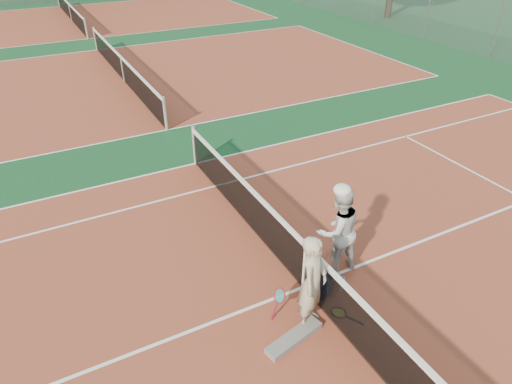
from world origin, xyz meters
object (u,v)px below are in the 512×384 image
(player_b, at_px, (338,230))
(water_bottle, at_px, (342,284))
(racket_red, at_px, (279,302))
(racket_spare, at_px, (339,313))
(sports_bag_navy, at_px, (319,288))
(net_main, at_px, (305,267))
(player_a, at_px, (313,283))
(racket_black_held, at_px, (347,250))
(sports_bag_purple, at_px, (323,278))

(player_b, xyz_separation_m, water_bottle, (-0.24, -0.58, -0.77))
(racket_red, distance_m, water_bottle, 1.32)
(racket_red, relative_size, water_bottle, 1.88)
(racket_spare, height_order, sports_bag_navy, sports_bag_navy)
(net_main, height_order, player_a, player_a)
(racket_spare, xyz_separation_m, sports_bag_navy, (-0.06, 0.54, 0.14))
(sports_bag_navy, bearing_deg, player_a, -137.86)
(net_main, bearing_deg, water_bottle, -33.91)
(player_b, relative_size, sports_bag_navy, 4.43)
(racket_black_held, distance_m, sports_bag_purple, 0.85)
(sports_bag_purple, bearing_deg, net_main, 167.97)
(racket_red, distance_m, sports_bag_navy, 0.89)
(net_main, relative_size, sports_bag_purple, 31.49)
(sports_bag_purple, bearing_deg, water_bottle, -55.85)
(racket_black_held, xyz_separation_m, sports_bag_navy, (-1.00, -0.53, -0.11))
(net_main, xyz_separation_m, racket_red, (-0.73, -0.36, -0.23))
(water_bottle, bearing_deg, sports_bag_purple, 124.15)
(player_a, bearing_deg, racket_red, 98.16)
(sports_bag_navy, bearing_deg, sports_bag_purple, 42.98)
(racket_red, bearing_deg, sports_bag_navy, -10.40)
(racket_red, relative_size, racket_spare, 0.94)
(player_a, bearing_deg, sports_bag_navy, 4.97)
(sports_bag_purple, bearing_deg, racket_red, -165.68)
(player_b, relative_size, water_bottle, 6.12)
(water_bottle, bearing_deg, racket_black_held, 48.21)
(racket_black_held, relative_size, water_bottle, 1.84)
(player_b, bearing_deg, player_a, 39.32)
(racket_red, xyz_separation_m, sports_bag_purple, (1.10, 0.28, -0.14))
(net_main, xyz_separation_m, player_a, (-0.35, -0.74, 0.38))
(player_b, distance_m, racket_spare, 1.49)
(player_a, relative_size, racket_black_held, 3.21)
(player_b, height_order, sports_bag_purple, player_b)
(net_main, distance_m, sports_bag_navy, 0.47)
(racket_spare, height_order, sports_bag_purple, sports_bag_purple)
(player_a, distance_m, player_b, 1.49)
(racket_spare, xyz_separation_m, water_bottle, (0.38, 0.43, 0.13))
(player_a, height_order, sports_bag_purple, player_a)
(racket_red, bearing_deg, player_a, -59.61)
(player_a, relative_size, sports_bag_navy, 4.28)
(net_main, height_order, water_bottle, net_main)
(racket_black_held, distance_m, racket_spare, 1.45)
(player_a, distance_m, racket_red, 0.81)
(racket_spare, bearing_deg, racket_red, 36.36)
(net_main, xyz_separation_m, water_bottle, (0.58, -0.39, -0.36))
(racket_red, distance_m, racket_spare, 1.07)
(player_b, height_order, racket_spare, player_b)
(racket_red, height_order, sports_bag_navy, racket_red)
(racket_spare, bearing_deg, net_main, -13.50)
(sports_bag_navy, distance_m, water_bottle, 0.45)
(sports_bag_purple, bearing_deg, player_b, 30.88)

